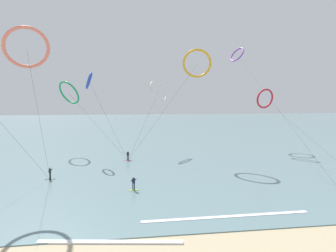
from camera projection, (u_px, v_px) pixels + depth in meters
The scene contains 13 objects.
sea_water at pixel (142, 126), 121.35m from camera, with size 400.00×200.00×0.08m, color slate.
surfer_charcoal at pixel (50, 174), 38.30m from camera, with size 1.40×0.61×1.70m.
surfer_lime at pixel (134, 184), 33.64m from camera, with size 1.40×0.73×1.70m.
surfer_magenta at pixel (128, 156), 50.58m from camera, with size 1.40×0.73×1.70m.
kite_emerald at pixel (69, 93), 58.13m from camera, with size 15.06×13.28×14.93m.
kite_cobalt at pixel (89, 81), 52.33m from camera, with size 7.85×5.73×16.26m.
kite_crimson at pixel (265, 99), 62.73m from camera, with size 5.30×34.64×13.59m.
kite_violet at pixel (237, 55), 65.56m from camera, with size 3.66×39.57×23.43m.
kite_amber at pixel (197, 63), 51.28m from camera, with size 15.58×3.27×20.27m.
kite_ivory at pixel (158, 91), 58.69m from camera, with size 9.03×11.16×15.09m.
kite_coral at pixel (27, 48), 32.03m from camera, with size 5.66×6.97×19.21m.
wave_crest_near at pixel (110, 242), 21.38m from camera, with size 11.21×0.50×0.12m, color white.
wave_crest_mid at pixel (227, 217), 26.00m from camera, with size 16.08×0.50×0.12m, color white.
Camera 1 is at (-4.96, -12.74, 10.83)m, focal length 29.91 mm.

